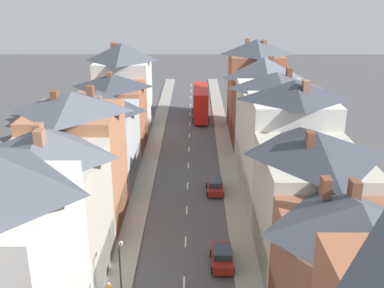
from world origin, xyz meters
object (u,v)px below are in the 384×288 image
(car_parked_right_a, at_px, (215,186))
(street_lamp, at_px, (121,276))
(double_decker_bus_lead, at_px, (200,102))
(car_near_silver, at_px, (222,256))

(car_parked_right_a, height_order, street_lamp, street_lamp)
(double_decker_bus_lead, relative_size, street_lamp, 1.96)
(double_decker_bus_lead, bearing_deg, car_parked_right_a, -87.43)
(car_near_silver, distance_m, car_parked_right_a, 13.75)
(car_near_silver, xyz_separation_m, street_lamp, (-7.35, -5.88, 2.40))
(car_near_silver, bearing_deg, double_decker_bus_lead, 91.75)
(car_near_silver, bearing_deg, car_parked_right_a, 90.00)
(car_parked_right_a, distance_m, street_lamp, 21.10)
(street_lamp, bearing_deg, double_decker_bus_lead, 82.94)
(car_near_silver, xyz_separation_m, car_parked_right_a, (0.00, 13.75, -0.04))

